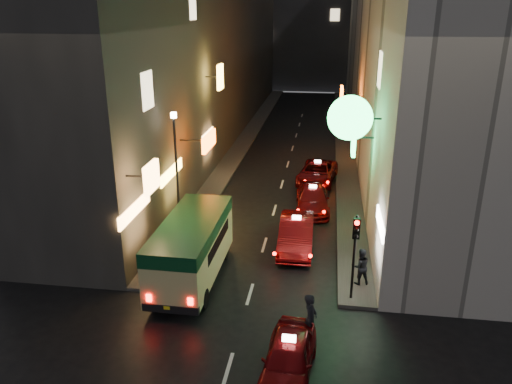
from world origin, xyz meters
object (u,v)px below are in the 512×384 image
at_px(pedestrian_crossing, 310,316).
at_px(lamp_post, 177,168).
at_px(minibus, 192,243).
at_px(taxi_near, 289,355).
at_px(traffic_light, 355,240).

relative_size(pedestrian_crossing, lamp_post, 0.34).
xyz_separation_m(minibus, pedestrian_crossing, (5.07, -3.54, -0.64)).
xyz_separation_m(taxi_near, pedestrian_crossing, (0.58, 1.78, 0.30)).
xyz_separation_m(minibus, lamp_post, (-1.63, 3.68, 2.02)).
xyz_separation_m(taxi_near, traffic_light, (2.08, 4.47, 1.93)).
xyz_separation_m(minibus, traffic_light, (6.57, -0.85, 0.99)).
height_order(minibus, taxi_near, minibus).
bearing_deg(taxi_near, pedestrian_crossing, 71.79).
height_order(taxi_near, pedestrian_crossing, pedestrian_crossing).
height_order(minibus, pedestrian_crossing, minibus).
bearing_deg(lamp_post, taxi_near, -55.79).
distance_m(pedestrian_crossing, lamp_post, 10.21).
bearing_deg(pedestrian_crossing, minibus, 66.04).
bearing_deg(pedestrian_crossing, taxi_near, 172.78).
height_order(pedestrian_crossing, lamp_post, lamp_post).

